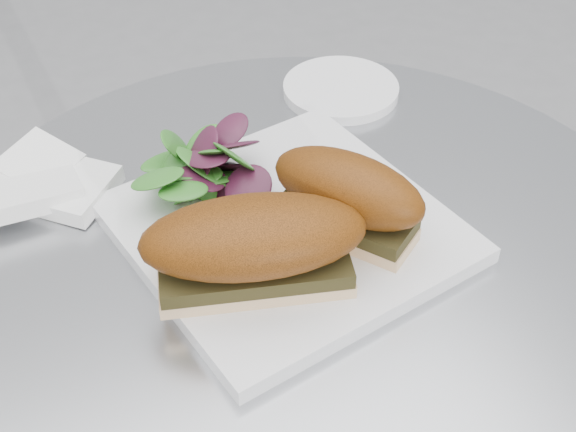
% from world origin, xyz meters
% --- Properties ---
extents(table, '(0.70, 0.70, 0.73)m').
position_xyz_m(table, '(0.00, 0.00, 0.49)').
color(table, '#ACAFB4').
rests_on(table, ground).
extents(plate, '(0.31, 0.31, 0.02)m').
position_xyz_m(plate, '(-0.01, 0.03, 0.74)').
color(plate, white).
rests_on(plate, table).
extents(sandwich_left, '(0.20, 0.13, 0.08)m').
position_xyz_m(sandwich_left, '(-0.06, -0.03, 0.79)').
color(sandwich_left, '#D4B384').
rests_on(sandwich_left, plate).
extents(sandwich_right, '(0.13, 0.15, 0.08)m').
position_xyz_m(sandwich_right, '(0.04, -0.00, 0.79)').
color(sandwich_right, '#D4B384').
rests_on(sandwich_right, plate).
extents(salad, '(0.12, 0.12, 0.05)m').
position_xyz_m(salad, '(-0.06, 0.10, 0.77)').
color(salad, '#3B892C').
rests_on(salad, plate).
extents(napkin, '(0.16, 0.16, 0.02)m').
position_xyz_m(napkin, '(-0.19, 0.18, 0.74)').
color(napkin, white).
rests_on(napkin, table).
extents(saucer, '(0.13, 0.13, 0.01)m').
position_xyz_m(saucer, '(0.15, 0.22, 0.74)').
color(saucer, white).
rests_on(saucer, table).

